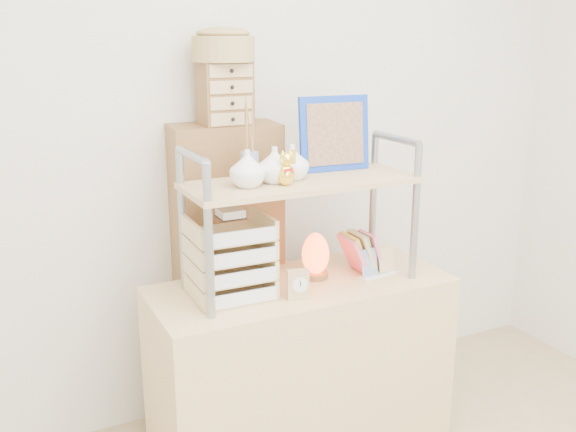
# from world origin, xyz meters

# --- Properties ---
(room_shell) EXTENTS (3.42, 3.41, 2.61)m
(room_shell) POSITION_xyz_m (0.00, 0.39, 1.69)
(room_shell) COLOR silver
(room_shell) RESTS_ON ground
(desk) EXTENTS (1.20, 0.50, 0.75)m
(desk) POSITION_xyz_m (0.00, 1.20, 0.38)
(desk) COLOR tan
(desk) RESTS_ON ground
(cabinet) EXTENTS (0.47, 0.28, 1.35)m
(cabinet) POSITION_xyz_m (-0.17, 1.57, 0.68)
(cabinet) COLOR brown
(cabinet) RESTS_ON ground
(hutch) EXTENTS (0.90, 0.34, 0.72)m
(hutch) POSITION_xyz_m (-0.01, 1.21, 1.17)
(hutch) COLOR gray
(hutch) RESTS_ON desk
(letter_tray) EXTENTS (0.28, 0.27, 0.34)m
(letter_tray) POSITION_xyz_m (-0.29, 1.20, 0.89)
(letter_tray) COLOR #D2B17E
(letter_tray) RESTS_ON desk
(salt_lamp) EXTENTS (0.12, 0.12, 0.19)m
(salt_lamp) POSITION_xyz_m (0.08, 1.23, 0.85)
(salt_lamp) COLOR brown
(salt_lamp) RESTS_ON desk
(desk_clock) EXTENTS (0.09, 0.06, 0.12)m
(desk_clock) POSITION_xyz_m (-0.08, 1.06, 0.81)
(desk_clock) COLOR tan
(desk_clock) RESTS_ON desk
(postcard_stand) EXTENTS (0.17, 0.07, 0.12)m
(postcard_stand) POSITION_xyz_m (0.32, 1.14, 0.78)
(postcard_stand) COLOR white
(postcard_stand) RESTS_ON desk
(drawer_chest) EXTENTS (0.20, 0.16, 0.25)m
(drawer_chest) POSITION_xyz_m (-0.17, 1.55, 1.48)
(drawer_chest) COLOR brown
(drawer_chest) RESTS_ON cabinet
(woven_basket) EXTENTS (0.25, 0.25, 0.10)m
(woven_basket) POSITION_xyz_m (-0.17, 1.55, 1.65)
(woven_basket) COLOR olive
(woven_basket) RESTS_ON drawer_chest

